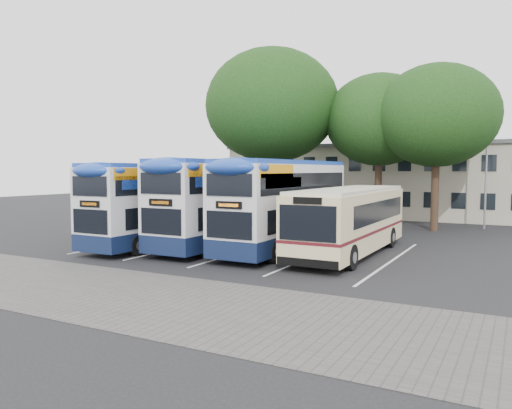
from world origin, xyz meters
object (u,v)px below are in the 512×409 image
object	(u,v)px
lamp_post	(487,154)
tree_right	(437,116)
bus_single	(351,217)
tree_left	(272,106)
tree_mid	(379,120)
bus_dd_mid	(227,199)
bus_dd_left	(164,200)
bus_dd_right	(285,201)

from	to	relation	value
lamp_post	tree_right	bearing A→B (deg)	-136.85
lamp_post	bus_single	bearing A→B (deg)	-109.20
tree_left	tree_mid	distance (m)	7.84
tree_left	tree_right	size ratio (longest dim) A/B	1.19
tree_mid	bus_dd_mid	distance (m)	14.81
tree_mid	tree_right	world-z (taller)	tree_right
tree_left	bus_single	xyz separation A→B (m)	(9.45, -10.62, -6.97)
tree_left	bus_dd_mid	bearing A→B (deg)	-75.36
tree_left	tree_right	distance (m)	11.62
bus_dd_left	bus_dd_right	xyz separation A→B (m)	(6.47, 1.42, 0.08)
lamp_post	bus_single	world-z (taller)	lamp_post
lamp_post	bus_dd_mid	bearing A→B (deg)	-128.16
bus_dd_mid	tree_mid	bearing A→B (deg)	70.87
bus_dd_mid	tree_left	bearing A→B (deg)	104.64
tree_right	bus_dd_mid	bearing A→B (deg)	-125.87
tree_mid	lamp_post	bearing A→B (deg)	11.73
bus_dd_mid	bus_dd_right	world-z (taller)	bus_dd_mid
tree_right	bus_dd_left	distance (m)	18.38
tree_left	tree_right	world-z (taller)	tree_left
bus_dd_right	bus_single	size ratio (longest dim) A/B	1.02
bus_single	tree_mid	bearing A→B (deg)	98.92
tree_left	bus_dd_left	xyz separation A→B (m)	(-0.31, -12.28, -6.37)
bus_dd_mid	bus_single	bearing A→B (deg)	4.23
lamp_post	tree_left	world-z (taller)	tree_left
tree_mid	bus_single	xyz separation A→B (m)	(1.99, -12.67, -5.74)
tree_mid	bus_dd_right	size ratio (longest dim) A/B	1.01
bus_dd_mid	bus_dd_left	bearing A→B (deg)	-159.82
bus_dd_right	bus_dd_mid	bearing A→B (deg)	-175.84
bus_single	bus_dd_left	bearing A→B (deg)	-170.33
bus_dd_left	bus_single	xyz separation A→B (m)	(9.76, 1.66, -0.60)
tree_right	tree_mid	bearing A→B (deg)	163.10
bus_dd_mid	lamp_post	bearing A→B (deg)	51.84
tree_right	bus_dd_left	bearing A→B (deg)	-132.08
tree_left	bus_dd_right	bearing A→B (deg)	-60.46
bus_dd_left	lamp_post	bearing A→B (deg)	47.06
tree_mid	bus_dd_left	size ratio (longest dim) A/B	1.04
lamp_post	bus_dd_left	distance (m)	21.70
bus_dd_mid	bus_dd_right	xyz separation A→B (m)	(3.26, 0.24, -0.02)
tree_mid	tree_right	bearing A→B (deg)	-16.90
tree_right	bus_single	world-z (taller)	tree_right
tree_mid	bus_dd_right	distance (m)	13.94
bus_dd_left	tree_right	bearing A→B (deg)	47.92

